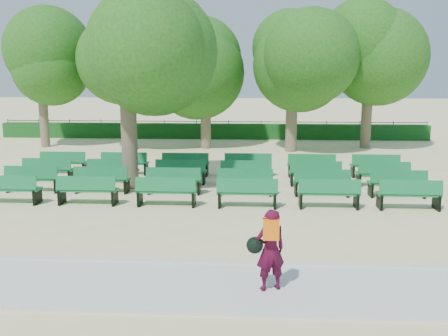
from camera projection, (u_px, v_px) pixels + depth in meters
name	position (u px, v px, depth m)	size (l,w,h in m)	color
ground	(179.00, 194.00, 16.87)	(120.00, 120.00, 0.00)	beige
paving	(122.00, 285.00, 9.61)	(30.00, 2.20, 0.06)	silver
curb	(136.00, 262.00, 10.74)	(30.00, 0.12, 0.10)	silver
hedge	(212.00, 131.00, 30.50)	(26.00, 0.70, 0.90)	#144F1A
fence	(213.00, 138.00, 30.98)	(26.00, 0.10, 1.02)	black
tree_line	(206.00, 148.00, 26.67)	(21.80, 6.80, 7.04)	#26621A
bench_array	(212.00, 186.00, 17.56)	(1.84, 0.57, 1.16)	#137138
tree_among	(126.00, 55.00, 16.90)	(4.74, 4.74, 6.77)	brown
person	(269.00, 249.00, 9.20)	(0.78, 0.55, 1.55)	#410920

